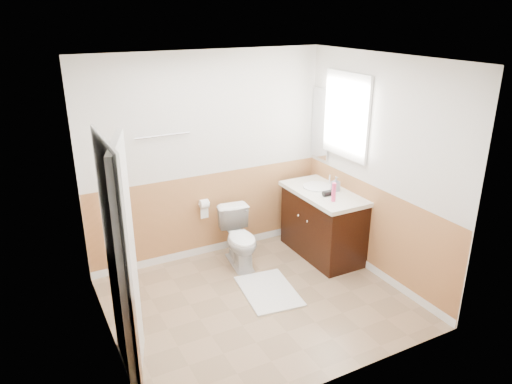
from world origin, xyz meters
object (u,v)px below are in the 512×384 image
vanity_cabinet (323,225)px  bath_mat (269,291)px  lotion_bottle (334,192)px  toilet (240,238)px  soap_dispenser (336,184)px

vanity_cabinet → bath_mat: bearing=-155.7°
lotion_bottle → toilet: bearing=148.7°
toilet → bath_mat: size_ratio=0.85×
bath_mat → vanity_cabinet: 1.19m
toilet → bath_mat: bearing=-82.6°
soap_dispenser → vanity_cabinet: bearing=157.1°
lotion_bottle → vanity_cabinet: bearing=72.1°
toilet → bath_mat: 0.79m
vanity_cabinet → lotion_bottle: size_ratio=5.00×
lotion_bottle → soap_dispenser: (0.22, 0.26, -0.02)m
vanity_cabinet → soap_dispenser: size_ratio=6.07×
toilet → vanity_cabinet: bearing=-6.5°
bath_mat → soap_dispenser: size_ratio=4.41×
vanity_cabinet → lotion_bottle: bearing=-107.9°
bath_mat → vanity_cabinet: (1.02, 0.46, 0.39)m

